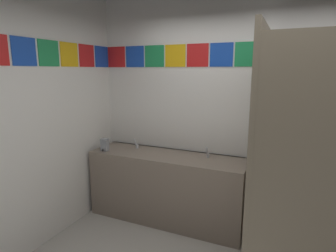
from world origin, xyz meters
TOP-DOWN VIEW (x-y plane):
  - wall_back at (-0.00, 1.52)m, footprint 3.73×0.09m
  - wall_side at (-1.91, -0.00)m, footprint 0.09×2.97m
  - vanity_counter at (-0.85, 1.20)m, footprint 1.94×0.56m
  - faucet_left at (-1.33, 1.29)m, footprint 0.04×0.10m
  - faucet_right at (-0.37, 1.29)m, footprint 0.04×0.10m
  - soap_dispenser at (-1.65, 1.04)m, footprint 0.09×0.09m
  - stall_divider at (0.44, 0.46)m, footprint 0.92×1.53m
  - toilet at (0.88, 1.12)m, footprint 0.39×0.49m

SIDE VIEW (x-z plane):
  - toilet at x=0.88m, z-range -0.07..0.67m
  - vanity_counter at x=-0.85m, z-range 0.01..0.86m
  - faucet_left at x=-1.33m, z-range 0.83..0.97m
  - faucet_right at x=-0.37m, z-range 0.83..0.97m
  - soap_dispenser at x=-1.65m, z-range 0.85..1.01m
  - stall_divider at x=0.44m, z-range 0.00..2.18m
  - wall_side at x=-1.91m, z-range 0.01..2.80m
  - wall_back at x=0.00m, z-range 0.01..2.80m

